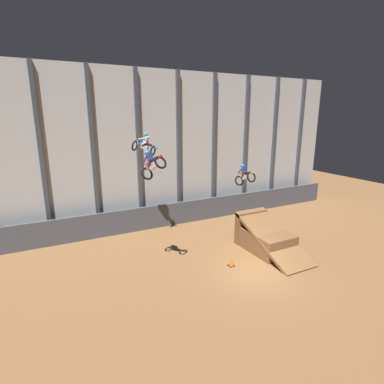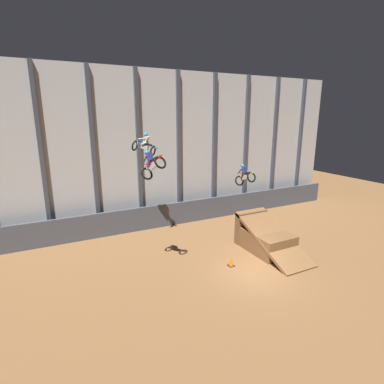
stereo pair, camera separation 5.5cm
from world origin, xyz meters
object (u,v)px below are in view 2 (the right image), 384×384
(rider_bike_left_air, at_px, (152,164))
(rider_bike_center_air, at_px, (145,145))
(dirt_ramp, at_px, (264,237))
(traffic_cone_near_ramp, at_px, (231,262))
(rider_bike_right_air, at_px, (245,176))

(rider_bike_left_air, xyz_separation_m, rider_bike_center_air, (1.11, 4.60, 0.58))
(rider_bike_left_air, height_order, rider_bike_center_air, rider_bike_center_air)
(dirt_ramp, distance_m, rider_bike_left_air, 9.31)
(dirt_ramp, distance_m, rider_bike_center_air, 10.17)
(rider_bike_center_air, bearing_deg, traffic_cone_near_ramp, -105.81)
(dirt_ramp, xyz_separation_m, rider_bike_center_air, (-6.44, 5.09, 6.01))
(rider_bike_right_air, relative_size, traffic_cone_near_ramp, 2.90)
(dirt_ramp, bearing_deg, traffic_cone_near_ramp, -162.67)
(rider_bike_right_air, distance_m, traffic_cone_near_ramp, 6.13)
(rider_bike_left_air, distance_m, rider_bike_right_air, 7.54)
(dirt_ramp, bearing_deg, rider_bike_left_air, 176.30)
(rider_bike_left_air, bearing_deg, rider_bike_right_air, -6.91)
(rider_bike_left_air, xyz_separation_m, traffic_cone_near_ramp, (4.26, -1.52, -5.96))
(rider_bike_left_air, height_order, traffic_cone_near_ramp, rider_bike_left_air)
(rider_bike_center_air, height_order, traffic_cone_near_ramp, rider_bike_center_air)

